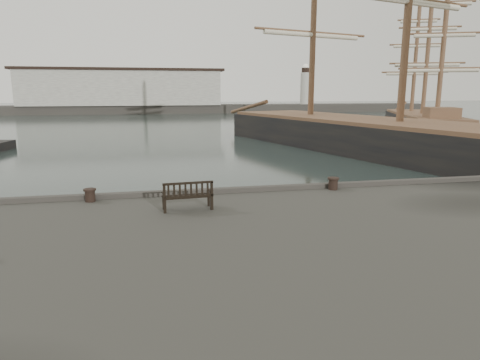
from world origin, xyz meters
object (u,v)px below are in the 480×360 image
Objects in this scene: tall_ship_main at (398,146)px; bollard_right at (333,184)px; bollard_left at (90,195)px; bench at (188,201)px; tall_ship_far at (421,127)px.

bollard_right is at bearing -144.12° from tall_ship_main.
bollard_right is (9.08, 0.00, 0.01)m from bollard_left.
bollard_right is (5.84, 1.76, -0.06)m from bench.
tall_ship_far reaches higher than bollard_left.
bench is 6.10m from bollard_right.
tall_ship_far is (14.04, 17.27, -0.06)m from tall_ship_main.
tall_ship_main is (22.36, 16.79, -0.97)m from bollard_left.
bollard_left is at bearing -158.89° from tall_ship_main.
bench is at bearing -163.26° from bollard_right.
bench is 0.06× the size of tall_ship_far.
tall_ship_main is at bearing 36.91° from bollard_left.
bollard_left is 9.08m from bollard_right.
tall_ship_far is at bearing 35.09° from tall_ship_main.
tall_ship_main is 22.25m from tall_ship_far.
bench is at bearing -109.88° from tall_ship_far.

